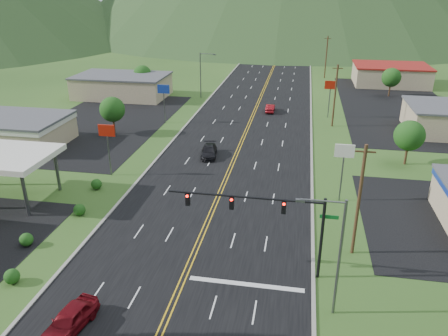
% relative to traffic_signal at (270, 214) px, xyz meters
% --- Properties ---
extents(traffic_signal, '(13.10, 0.43, 7.00)m').
position_rel_traffic_signal_xyz_m(traffic_signal, '(0.00, 0.00, 0.00)').
color(traffic_signal, black).
rests_on(traffic_signal, ground).
extents(streetlight_east, '(3.28, 0.25, 9.00)m').
position_rel_traffic_signal_xyz_m(streetlight_east, '(4.70, -4.00, -0.15)').
color(streetlight_east, '#59595E').
rests_on(streetlight_east, ground).
extents(streetlight_west, '(3.28, 0.25, 9.00)m').
position_rel_traffic_signal_xyz_m(streetlight_west, '(-18.16, 56.00, -0.15)').
color(streetlight_west, '#59595E').
rests_on(streetlight_west, ground).
extents(gas_canopy, '(10.00, 8.00, 5.30)m').
position_rel_traffic_signal_xyz_m(gas_canopy, '(-28.48, 8.00, -0.46)').
color(gas_canopy, white).
rests_on(gas_canopy, ground).
extents(building_west_mid, '(14.40, 10.40, 4.10)m').
position_rel_traffic_signal_xyz_m(building_west_mid, '(-38.48, 24.00, -3.06)').
color(building_west_mid, '#C9A98B').
rests_on(building_west_mid, ground).
extents(building_west_far, '(18.40, 11.40, 4.50)m').
position_rel_traffic_signal_xyz_m(building_west_far, '(-34.48, 54.00, -3.07)').
color(building_west_far, '#C9A98B').
rests_on(building_west_far, ground).
extents(building_east_far, '(16.40, 12.40, 4.50)m').
position_rel_traffic_signal_xyz_m(building_east_far, '(21.52, 76.00, -3.07)').
color(building_east_far, '#C9A98B').
rests_on(building_east_far, ground).
extents(pole_sign_west_a, '(2.00, 0.18, 6.40)m').
position_rel_traffic_signal_xyz_m(pole_sign_west_a, '(-20.48, 16.00, -0.28)').
color(pole_sign_west_a, '#59595E').
rests_on(pole_sign_west_a, ground).
extents(pole_sign_west_b, '(2.00, 0.18, 6.40)m').
position_rel_traffic_signal_xyz_m(pole_sign_west_b, '(-20.48, 38.00, -0.28)').
color(pole_sign_west_b, '#59595E').
rests_on(pole_sign_west_b, ground).
extents(pole_sign_east_a, '(2.00, 0.18, 6.40)m').
position_rel_traffic_signal_xyz_m(pole_sign_east_a, '(6.52, 14.00, -0.28)').
color(pole_sign_east_a, '#59595E').
rests_on(pole_sign_east_a, ground).
extents(pole_sign_east_b, '(2.00, 0.18, 6.40)m').
position_rel_traffic_signal_xyz_m(pole_sign_east_b, '(6.52, 46.00, -0.28)').
color(pole_sign_east_b, '#59595E').
rests_on(pole_sign_east_b, ground).
extents(tree_west_a, '(3.84, 3.84, 5.82)m').
position_rel_traffic_signal_xyz_m(tree_west_a, '(-26.48, 31.00, -1.44)').
color(tree_west_a, '#382314').
rests_on(tree_west_a, ground).
extents(tree_west_b, '(3.84, 3.84, 5.82)m').
position_rel_traffic_signal_xyz_m(tree_west_b, '(-31.48, 58.00, -1.44)').
color(tree_west_b, '#382314').
rests_on(tree_west_b, ground).
extents(tree_east_a, '(3.84, 3.84, 5.82)m').
position_rel_traffic_signal_xyz_m(tree_east_a, '(15.52, 26.00, -1.44)').
color(tree_east_a, '#382314').
rests_on(tree_east_a, ground).
extents(tree_east_b, '(3.84, 3.84, 5.82)m').
position_rel_traffic_signal_xyz_m(tree_east_b, '(19.52, 64.00, -1.44)').
color(tree_east_b, '#382314').
rests_on(tree_east_b, ground).
extents(utility_pole_a, '(1.60, 0.28, 10.00)m').
position_rel_traffic_signal_xyz_m(utility_pole_a, '(7.02, 4.00, -0.20)').
color(utility_pole_a, '#382314').
rests_on(utility_pole_a, ground).
extents(utility_pole_b, '(1.60, 0.28, 10.00)m').
position_rel_traffic_signal_xyz_m(utility_pole_b, '(7.02, 41.00, -0.20)').
color(utility_pole_b, '#382314').
rests_on(utility_pole_b, ground).
extents(utility_pole_c, '(1.60, 0.28, 10.00)m').
position_rel_traffic_signal_xyz_m(utility_pole_c, '(7.02, 81.00, -0.20)').
color(utility_pole_c, '#382314').
rests_on(utility_pole_c, ground).
extents(utility_pole_d, '(1.60, 0.28, 10.00)m').
position_rel_traffic_signal_xyz_m(utility_pole_d, '(7.02, 121.00, -0.20)').
color(utility_pole_d, '#382314').
rests_on(utility_pole_d, ground).
extents(car_red_near, '(2.69, 4.99, 1.61)m').
position_rel_traffic_signal_xyz_m(car_red_near, '(-12.52, -8.84, -4.52)').
color(car_red_near, maroon).
rests_on(car_red_near, ground).
extents(car_dark_mid, '(2.62, 5.10, 1.41)m').
position_rel_traffic_signal_xyz_m(car_dark_mid, '(-9.98, 24.16, -4.62)').
color(car_dark_mid, black).
rests_on(car_dark_mid, ground).
extents(car_red_far, '(1.51, 4.26, 1.40)m').
position_rel_traffic_signal_xyz_m(car_red_far, '(-3.66, 47.78, -4.63)').
color(car_red_far, maroon).
rests_on(car_red_far, ground).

